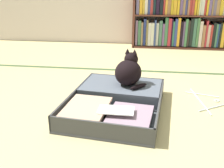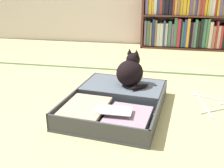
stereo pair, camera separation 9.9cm
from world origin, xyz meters
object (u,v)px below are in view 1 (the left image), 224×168
bookshelf (185,17)px  black_cat (129,71)px  clothes_hanger (205,101)px  open_suitcase (116,100)px

bookshelf → black_cat: size_ratio=5.03×
bookshelf → clothes_hanger: bearing=-91.2°
black_cat → bookshelf: bearing=71.3°
black_cat → clothes_hanger: black_cat is taller
open_suitcase → clothes_hanger: bearing=15.5°
black_cat → clothes_hanger: 0.62m
open_suitcase → clothes_hanger: 0.69m
open_suitcase → bookshelf: bearing=70.8°
clothes_hanger → bookshelf: bearing=88.8°
bookshelf → black_cat: bookshelf is taller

